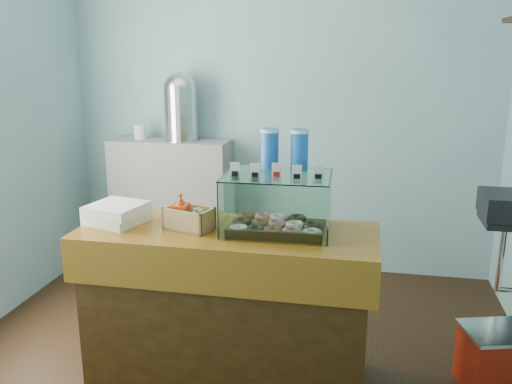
% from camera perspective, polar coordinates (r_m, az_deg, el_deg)
% --- Properties ---
extents(ground, '(3.50, 3.50, 0.00)m').
position_cam_1_polar(ground, '(3.50, -1.80, -16.76)').
color(ground, black).
rests_on(ground, ground).
extents(room_shell, '(3.54, 3.04, 2.82)m').
position_cam_1_polar(room_shell, '(2.99, -1.54, 12.35)').
color(room_shell, '#6F9AA3').
rests_on(room_shell, ground).
extents(counter, '(1.60, 0.60, 0.90)m').
position_cam_1_polar(counter, '(3.06, -2.98, -11.90)').
color(counter, '#42270C').
rests_on(counter, ground).
extents(back_shelf, '(1.00, 0.32, 1.10)m').
position_cam_1_polar(back_shelf, '(4.69, -8.88, -1.22)').
color(back_shelf, gray).
rests_on(back_shelf, ground).
extents(display_case, '(0.57, 0.43, 0.52)m').
position_cam_1_polar(display_case, '(2.87, 2.34, -0.68)').
color(display_case, '#372010').
rests_on(display_case, counter).
extents(condiment_crate, '(0.28, 0.22, 0.19)m').
position_cam_1_polar(condiment_crate, '(2.91, -7.26, -2.58)').
color(condiment_crate, tan).
rests_on(condiment_crate, counter).
extents(pastry_boxes, '(0.34, 0.34, 0.11)m').
position_cam_1_polar(pastry_boxes, '(3.09, -14.46, -2.19)').
color(pastry_boxes, silver).
rests_on(pastry_boxes, counter).
extents(coffee_urn, '(0.30, 0.30, 0.56)m').
position_cam_1_polar(coffee_urn, '(4.49, -7.94, 9.06)').
color(coffee_urn, silver).
rests_on(coffee_urn, back_shelf).
extents(red_cooler, '(0.47, 0.40, 0.35)m').
position_cam_1_polar(red_cooler, '(3.41, 24.19, -15.70)').
color(red_cooler, '#B11F0E').
rests_on(red_cooler, ground).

